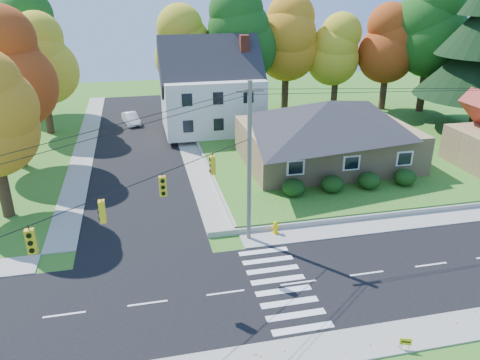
# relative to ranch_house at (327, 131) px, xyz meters

# --- Properties ---
(ground) EXTENTS (120.00, 120.00, 0.00)m
(ground) POSITION_rel_ranch_house_xyz_m (-8.00, -16.00, -3.27)
(ground) COLOR #3D7923
(road_main) EXTENTS (90.00, 8.00, 0.02)m
(road_main) POSITION_rel_ranch_house_xyz_m (-8.00, -16.00, -3.26)
(road_main) COLOR black
(road_main) RESTS_ON ground
(road_cross) EXTENTS (8.00, 44.00, 0.02)m
(road_cross) POSITION_rel_ranch_house_xyz_m (-16.00, 10.00, -3.25)
(road_cross) COLOR black
(road_cross) RESTS_ON ground
(sidewalk_north) EXTENTS (90.00, 2.00, 0.08)m
(sidewalk_north) POSITION_rel_ranch_house_xyz_m (-8.00, -11.00, -3.23)
(sidewalk_north) COLOR #9C9A90
(sidewalk_north) RESTS_ON ground
(sidewalk_south) EXTENTS (90.00, 2.00, 0.08)m
(sidewalk_south) POSITION_rel_ranch_house_xyz_m (-8.00, -21.00, -3.23)
(sidewalk_south) COLOR #9C9A90
(sidewalk_south) RESTS_ON ground
(lawn) EXTENTS (30.00, 30.00, 0.50)m
(lawn) POSITION_rel_ranch_house_xyz_m (5.00, 5.00, -3.02)
(lawn) COLOR #3D7923
(lawn) RESTS_ON ground
(ranch_house) EXTENTS (14.60, 10.60, 5.40)m
(ranch_house) POSITION_rel_ranch_house_xyz_m (0.00, 0.00, 0.00)
(ranch_house) COLOR tan
(ranch_house) RESTS_ON lawn
(colonial_house) EXTENTS (10.40, 8.40, 9.60)m
(colonial_house) POSITION_rel_ranch_house_xyz_m (-7.96, 12.00, 1.32)
(colonial_house) COLOR silver
(colonial_house) RESTS_ON lawn
(hedge_row) EXTENTS (10.70, 1.70, 1.27)m
(hedge_row) POSITION_rel_ranch_house_xyz_m (-0.50, -6.20, -2.13)
(hedge_row) COLOR #163A10
(hedge_row) RESTS_ON lawn
(traffic_infrastructure) EXTENTS (38.10, 10.66, 10.00)m
(traffic_infrastructure) POSITION_rel_ranch_house_xyz_m (-8.15, -14.65, 1.88)
(traffic_infrastructure) COLOR #666059
(traffic_infrastructure) RESTS_ON ground
(tree_lot_0) EXTENTS (6.72, 6.72, 12.51)m
(tree_lot_0) POSITION_rel_ranch_house_xyz_m (-10.00, 18.00, 5.04)
(tree_lot_0) COLOR #3F2A19
(tree_lot_0) RESTS_ON lawn
(tree_lot_1) EXTENTS (7.84, 7.84, 14.60)m
(tree_lot_1) POSITION_rel_ranch_house_xyz_m (-4.00, 17.00, 6.35)
(tree_lot_1) COLOR #3F2A19
(tree_lot_1) RESTS_ON lawn
(tree_lot_2) EXTENTS (7.28, 7.28, 13.56)m
(tree_lot_2) POSITION_rel_ranch_house_xyz_m (2.00, 18.00, 5.70)
(tree_lot_2) COLOR #3F2A19
(tree_lot_2) RESTS_ON lawn
(tree_lot_3) EXTENTS (6.16, 6.16, 11.47)m
(tree_lot_3) POSITION_rel_ranch_house_xyz_m (8.00, 17.00, 4.39)
(tree_lot_3) COLOR #3F2A19
(tree_lot_3) RESTS_ON lawn
(tree_lot_4) EXTENTS (6.72, 6.72, 12.51)m
(tree_lot_4) POSITION_rel_ranch_house_xyz_m (14.00, 16.00, 5.04)
(tree_lot_4) COLOR #3F2A19
(tree_lot_4) RESTS_ON lawn
(tree_lot_5) EXTENTS (8.40, 8.40, 15.64)m
(tree_lot_5) POSITION_rel_ranch_house_xyz_m (18.00, 14.00, 7.00)
(tree_lot_5) COLOR #3F2A19
(tree_lot_5) RESTS_ON lawn
(tree_west_1) EXTENTS (7.28, 7.28, 13.56)m
(tree_west_1) POSITION_rel_ranch_house_xyz_m (-26.00, 6.00, 5.20)
(tree_west_1) COLOR #3F2A19
(tree_west_1) RESTS_ON ground
(tree_west_2) EXTENTS (6.72, 6.72, 12.51)m
(tree_west_2) POSITION_rel_ranch_house_xyz_m (-25.00, 16.00, 4.54)
(tree_west_2) COLOR #3F2A19
(tree_west_2) RESTS_ON ground
(tree_west_3) EXTENTS (7.84, 7.84, 14.60)m
(tree_west_3) POSITION_rel_ranch_house_xyz_m (-27.00, 24.00, 5.85)
(tree_west_3) COLOR #3F2A19
(tree_west_3) RESTS_ON ground
(white_car) EXTENTS (2.21, 4.13, 1.29)m
(white_car) POSITION_rel_ranch_house_xyz_m (-16.47, 17.48, -2.60)
(white_car) COLOR white
(white_car) RESTS_ON road_cross
(fire_hydrant) EXTENTS (0.52, 0.41, 0.91)m
(fire_hydrant) POSITION_rel_ranch_house_xyz_m (-7.67, -10.58, -2.83)
(fire_hydrant) COLOR #E2BB00
(fire_hydrant) RESTS_ON ground
(yard_sign) EXTENTS (0.49, 0.21, 0.64)m
(yard_sign) POSITION_rel_ranch_house_xyz_m (-5.10, -21.77, -2.81)
(yard_sign) COLOR black
(yard_sign) RESTS_ON ground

